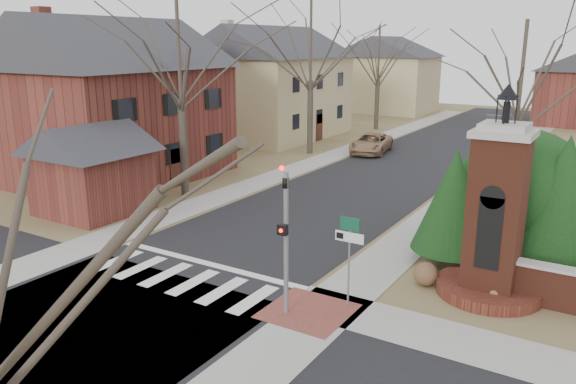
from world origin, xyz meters
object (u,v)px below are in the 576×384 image
Objects in this scene: sign_post at (349,244)px; pickup_truck at (371,143)px; distant_car at (494,122)px; brick_gate_monument at (495,228)px; traffic_signal_pole at (286,229)px.

pickup_truck is at bearing 111.84° from sign_post.
pickup_truck is 1.23× the size of distant_car.
pickup_truck is (-12.40, 19.44, -1.49)m from brick_gate_monument.
distant_car is at bearing 93.88° from traffic_signal_pole.
sign_post reaches higher than distant_car.
brick_gate_monument reaches higher than traffic_signal_pole.
brick_gate_monument is at bearing 43.24° from traffic_signal_pole.
pickup_truck reaches higher than distant_car.
traffic_signal_pole reaches higher than distant_car.
traffic_signal_pole is 6.47m from brick_gate_monument.
brick_gate_monument is (4.70, 4.42, -0.42)m from traffic_signal_pole.
traffic_signal_pole is 1.13× the size of distant_car.
sign_post is 0.42× the size of brick_gate_monument.
traffic_signal_pole is 0.92× the size of pickup_truck.
sign_post is (1.29, 1.41, -0.64)m from traffic_signal_pole.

